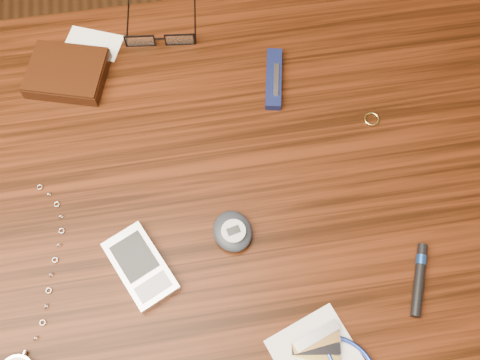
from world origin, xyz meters
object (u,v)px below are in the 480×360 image
(notepad_keys, at_px, (334,359))
(desk, at_px, (219,222))
(eyeglasses, at_px, (160,37))
(pedometer, at_px, (233,231))
(pocket_knife, at_px, (274,79))
(wallet_and_card, at_px, (68,72))
(pda_phone, at_px, (140,266))

(notepad_keys, bearing_deg, desk, 115.67)
(eyeglasses, distance_m, pedometer, 0.33)
(eyeglasses, height_order, pocket_knife, eyeglasses)
(pocket_knife, bearing_deg, wallet_and_card, 169.56)
(pda_phone, distance_m, notepad_keys, 0.26)
(desk, height_order, notepad_keys, notepad_keys)
(desk, bearing_deg, notepad_keys, -64.33)
(pedometer, xyz_separation_m, pocket_knife, (0.10, 0.23, -0.00))
(wallet_and_card, xyz_separation_m, pda_phone, (0.08, -0.31, -0.00))
(eyeglasses, height_order, pedometer, same)
(desk, bearing_deg, pocket_knife, 57.20)
(eyeglasses, relative_size, notepad_keys, 0.88)
(pda_phone, xyz_separation_m, pedometer, (0.12, 0.03, 0.00))
(pedometer, relative_size, pocket_knife, 0.64)
(wallet_and_card, distance_m, pedometer, 0.35)
(eyeglasses, xyz_separation_m, pedometer, (0.06, -0.32, -0.00))
(desk, distance_m, pda_phone, 0.17)
(wallet_and_card, relative_size, eyeglasses, 1.28)
(wallet_and_card, height_order, notepad_keys, wallet_and_card)
(desk, height_order, pocket_knife, pocket_knife)
(wallet_and_card, relative_size, pocket_knife, 1.50)
(pedometer, bearing_deg, eyeglasses, 101.01)
(eyeglasses, bearing_deg, pocket_knife, -31.89)
(eyeglasses, distance_m, pda_phone, 0.36)
(notepad_keys, distance_m, pocket_knife, 0.40)
(eyeglasses, height_order, notepad_keys, eyeglasses)
(desk, xyz_separation_m, wallet_and_card, (-0.19, 0.23, 0.11))
(eyeglasses, distance_m, notepad_keys, 0.52)
(desk, relative_size, wallet_and_card, 6.44)
(desk, relative_size, eyeglasses, 8.25)
(pda_phone, height_order, pedometer, pedometer)
(wallet_and_card, relative_size, notepad_keys, 1.13)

